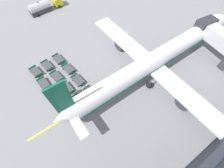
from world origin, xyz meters
TOP-DOWN VIEW (x-y plane):
  - ground_plane at (0.00, 0.00)m, footprint 500.00×500.00m
  - airplane at (13.31, -0.68)m, footprint 35.75×44.13m
  - fuel_tanker_primary at (-21.38, -11.61)m, footprint 4.00×9.97m
  - baggage_dolly_row_near_col_a at (0.00, -21.52)m, footprint 3.71×2.14m
  - baggage_dolly_row_near_col_b at (3.84, -21.19)m, footprint 3.69×2.00m
  - baggage_dolly_row_near_col_c at (7.79, -20.54)m, footprint 3.68×1.96m
  - baggage_dolly_row_near_col_d at (11.86, -19.91)m, footprint 3.71×2.11m
  - baggage_dolly_row_mid_a_col_a at (-0.25, -18.89)m, footprint 3.70×2.05m
  - baggage_dolly_row_mid_a_col_b at (3.66, -18.37)m, footprint 3.71×2.14m
  - baggage_dolly_row_mid_a_col_c at (7.44, -17.77)m, footprint 3.69×2.01m
  - baggage_dolly_row_mid_a_col_d at (11.31, -17.26)m, footprint 3.71×2.18m
  - baggage_dolly_row_mid_b_col_a at (-0.63, -16.12)m, footprint 3.70×2.07m
  - baggage_dolly_row_mid_b_col_b at (3.15, -15.44)m, footprint 3.71×2.18m
  - baggage_dolly_row_mid_b_col_c at (6.99, -15.10)m, footprint 3.70×2.09m
  - baggage_dolly_row_mid_b_col_d at (10.96, -14.40)m, footprint 3.69×2.01m
  - stand_guidance_stripe at (12.22, -10.12)m, footprint 1.43×34.61m

SIDE VIEW (x-z plane):
  - ground_plane at x=0.00m, z-range 0.00..0.00m
  - stand_guidance_stripe at x=12.22m, z-range 0.00..0.01m
  - baggage_dolly_row_near_col_a at x=0.00m, z-range 0.02..0.94m
  - baggage_dolly_row_near_col_b at x=3.84m, z-range 0.02..0.94m
  - baggage_dolly_row_near_col_c at x=7.79m, z-range 0.02..0.94m
  - baggage_dolly_row_near_col_d at x=11.86m, z-range 0.02..0.94m
  - baggage_dolly_row_mid_a_col_a at x=-0.25m, z-range 0.02..0.94m
  - baggage_dolly_row_mid_a_col_b at x=3.66m, z-range 0.02..0.94m
  - baggage_dolly_row_mid_a_col_c at x=7.44m, z-range 0.02..0.94m
  - baggage_dolly_row_mid_a_col_d at x=11.31m, z-range 0.02..0.94m
  - baggage_dolly_row_mid_b_col_a at x=-0.63m, z-range 0.02..0.94m
  - baggage_dolly_row_mid_b_col_b at x=3.15m, z-range 0.02..0.94m
  - baggage_dolly_row_mid_b_col_c at x=6.99m, z-range 0.02..0.94m
  - baggage_dolly_row_mid_b_col_d at x=10.96m, z-range 0.02..0.94m
  - fuel_tanker_primary at x=-21.38m, z-range -0.27..2.90m
  - airplane at x=13.31m, z-range -2.39..8.98m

